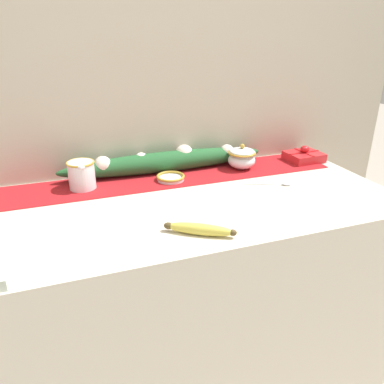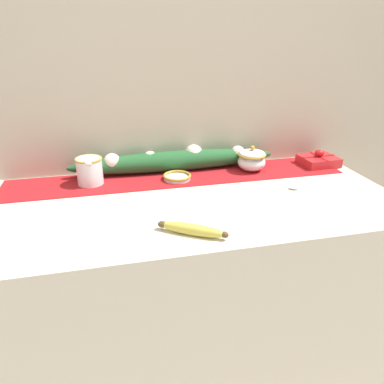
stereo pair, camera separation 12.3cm
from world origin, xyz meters
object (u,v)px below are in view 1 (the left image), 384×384
at_px(small_dish, 171,177).
at_px(spoon, 282,184).
at_px(gift_box, 304,156).
at_px(cream_pitcher, 82,174).
at_px(banana, 200,229).
at_px(sugar_bowl, 242,158).

distance_m(small_dish, spoon, 0.43).
relative_size(small_dish, gift_box, 0.70).
xyz_separation_m(small_dish, gift_box, (0.63, 0.03, 0.01)).
xyz_separation_m(cream_pitcher, small_dish, (0.33, -0.03, -0.05)).
height_order(cream_pitcher, banana, cream_pitcher).
height_order(spoon, gift_box, gift_box).
height_order(banana, gift_box, gift_box).
height_order(sugar_bowl, small_dish, sugar_bowl).
relative_size(cream_pitcher, spoon, 0.72).
xyz_separation_m(small_dish, spoon, (0.39, -0.19, -0.01)).
relative_size(sugar_bowl, small_dish, 1.05).
bearing_deg(spoon, banana, -126.37).
relative_size(banana, spoon, 1.16).
bearing_deg(small_dish, cream_pitcher, 174.43).
bearing_deg(cream_pitcher, small_dish, -5.57).
bearing_deg(gift_box, banana, -145.56).
bearing_deg(banana, cream_pitcher, 121.91).
xyz_separation_m(cream_pitcher, sugar_bowl, (0.65, -0.00, -0.01)).
relative_size(cream_pitcher, banana, 0.62).
xyz_separation_m(cream_pitcher, spoon, (0.71, -0.22, -0.05)).
distance_m(cream_pitcher, banana, 0.55).
relative_size(cream_pitcher, sugar_bowl, 1.02).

